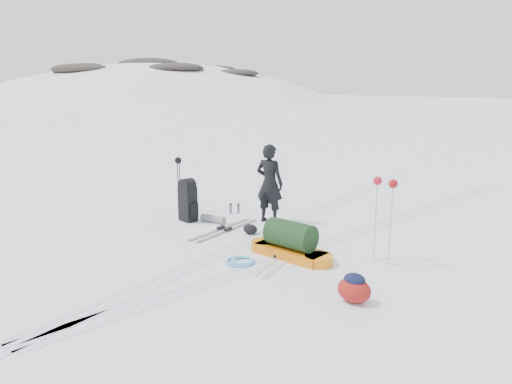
{
  "coord_description": "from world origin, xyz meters",
  "views": [
    {
      "loc": [
        5.93,
        -7.2,
        3.03
      ],
      "look_at": [
        0.03,
        0.14,
        0.95
      ],
      "focal_mm": 35.0,
      "sensor_mm": 36.0,
      "label": 1
    }
  ],
  "objects_px": {
    "expedition_rucksack": "(191,202)",
    "ski_poles_black": "(178,167)",
    "skier": "(270,184)",
    "pulk_sled": "(290,243)"
  },
  "relations": [
    {
      "from": "skier",
      "to": "expedition_rucksack",
      "type": "distance_m",
      "value": 1.79
    },
    {
      "from": "expedition_rucksack",
      "to": "pulk_sled",
      "type": "bearing_deg",
      "value": -1.56
    },
    {
      "from": "skier",
      "to": "expedition_rucksack",
      "type": "height_order",
      "value": "skier"
    },
    {
      "from": "expedition_rucksack",
      "to": "ski_poles_black",
      "type": "relative_size",
      "value": 0.8
    },
    {
      "from": "skier",
      "to": "expedition_rucksack",
      "type": "bearing_deg",
      "value": 28.0
    },
    {
      "from": "expedition_rucksack",
      "to": "ski_poles_black",
      "type": "bearing_deg",
      "value": 160.63
    },
    {
      "from": "skier",
      "to": "pulk_sled",
      "type": "relative_size",
      "value": 1.01
    },
    {
      "from": "expedition_rucksack",
      "to": "ski_poles_black",
      "type": "height_order",
      "value": "ski_poles_black"
    },
    {
      "from": "skier",
      "to": "ski_poles_black",
      "type": "bearing_deg",
      "value": 5.76
    },
    {
      "from": "expedition_rucksack",
      "to": "ski_poles_black",
      "type": "distance_m",
      "value": 1.17
    }
  ]
}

